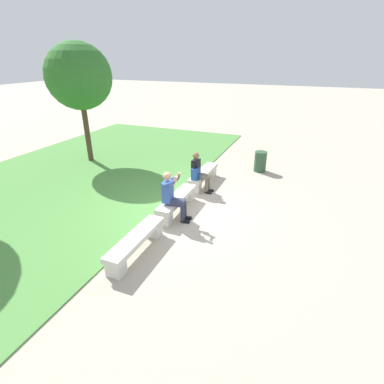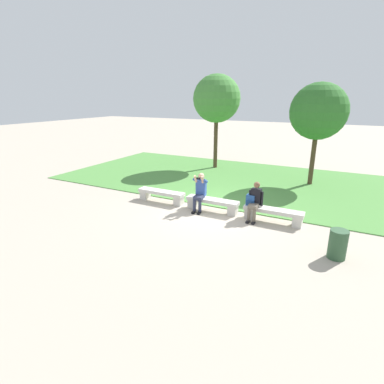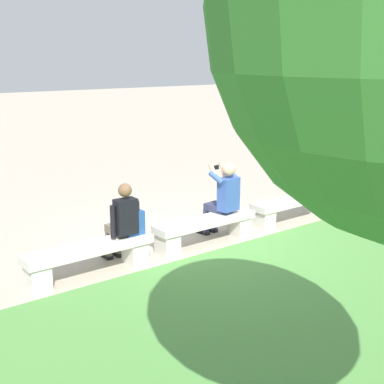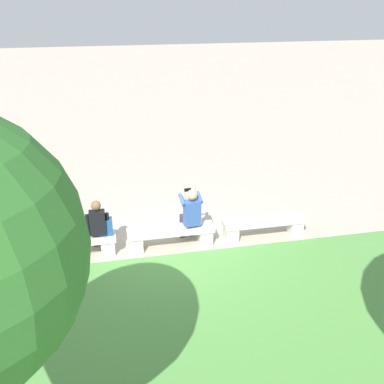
{
  "view_description": "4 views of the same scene",
  "coord_description": "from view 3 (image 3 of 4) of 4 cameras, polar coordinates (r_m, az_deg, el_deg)",
  "views": [
    {
      "loc": [
        -6.7,
        -3.18,
        3.98
      ],
      "look_at": [
        -0.14,
        -0.5,
        0.73
      ],
      "focal_mm": 28.0,
      "sensor_mm": 36.0,
      "label": 1
    },
    {
      "loc": [
        3.88,
        -9.12,
        3.87
      ],
      "look_at": [
        -0.55,
        -0.49,
        0.77
      ],
      "focal_mm": 28.0,
      "sensor_mm": 36.0,
      "label": 2
    },
    {
      "loc": [
        5.29,
        6.51,
        3.02
      ],
      "look_at": [
        -0.04,
        -0.42,
        0.8
      ],
      "focal_mm": 50.0,
      "sensor_mm": 36.0,
      "label": 3
    },
    {
      "loc": [
        1.29,
        8.4,
        5.12
      ],
      "look_at": [
        -0.55,
        -0.42,
        1.07
      ],
      "focal_mm": 42.0,
      "sensor_mm": 36.0,
      "label": 4
    }
  ],
  "objects": [
    {
      "name": "bench_main",
      "position": [
        10.24,
        10.7,
        -1.43
      ],
      "size": [
        1.89,
        0.4,
        0.45
      ],
      "color": "beige",
      "rests_on": "ground"
    },
    {
      "name": "person_distant",
      "position": [
        7.94,
        -7.44,
        -3.09
      ],
      "size": [
        0.48,
        0.67,
        1.26
      ],
      "color": "black",
      "rests_on": "ground"
    },
    {
      "name": "ground_plane",
      "position": [
        8.92,
        1.43,
        -5.55
      ],
      "size": [
        80.0,
        80.0,
        0.0
      ],
      "primitive_type": "plane",
      "color": "#B2A593"
    },
    {
      "name": "person_photographer",
      "position": [
        9.03,
        3.35,
        -0.43
      ],
      "size": [
        0.5,
        0.75,
        1.32
      ],
      "color": "black",
      "rests_on": "ground"
    },
    {
      "name": "backpack",
      "position": [
        7.98,
        -6.28,
        -3.29
      ],
      "size": [
        0.28,
        0.24,
        0.43
      ],
      "color": "#234C8C",
      "rests_on": "bench_mid"
    },
    {
      "name": "bench_near",
      "position": [
        8.82,
        1.44,
        -3.73
      ],
      "size": [
        1.89,
        0.4,
        0.45
      ],
      "color": "beige",
      "rests_on": "ground"
    },
    {
      "name": "bench_mid",
      "position": [
        7.74,
        -10.94,
        -6.63
      ],
      "size": [
        1.89,
        0.4,
        0.45
      ],
      "color": "beige",
      "rests_on": "ground"
    }
  ]
}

